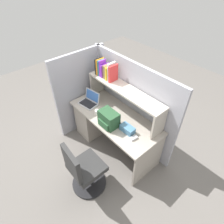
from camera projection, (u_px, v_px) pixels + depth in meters
ground_plane at (114, 145)px, 3.56m from camera, size 8.00×8.00×0.00m
desk at (100, 119)px, 3.51m from camera, size 1.60×0.70×0.73m
cubicle_partition_rear at (131, 104)px, 3.23m from camera, size 1.84×0.05×1.55m
cubicle_partition_left at (82, 92)px, 3.50m from camera, size 0.05×1.06×1.55m
overhead_hutch at (124, 94)px, 2.94m from camera, size 1.44×0.28×0.45m
reference_books_on_shelf at (106, 70)px, 3.04m from camera, size 0.37×0.18×0.30m
laptop at (90, 101)px, 3.30m from camera, size 0.35×0.30×0.22m
backpack at (108, 119)px, 2.85m from camera, size 0.30×0.23×0.25m
computer_mouse at (134, 138)px, 2.71m from camera, size 0.07×0.11×0.03m
paper_cup at (97, 112)px, 3.08m from camera, size 0.08×0.08×0.09m
tissue_box at (127, 129)px, 2.80m from camera, size 0.22×0.13×0.10m
office_chair at (84, 171)px, 2.70m from camera, size 0.52×0.52×0.93m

